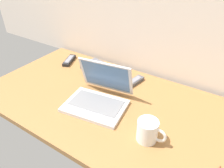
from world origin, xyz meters
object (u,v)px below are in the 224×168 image
laptop (99,95)px  book_stack (98,69)px  remote_control_near (134,82)px  coffee_mug (148,131)px  remote_control_far (69,60)px

laptop → book_stack: bearing=126.9°
remote_control_near → book_stack: size_ratio=0.71×
coffee_mug → remote_control_far: 0.87m
coffee_mug → book_stack: coffee_mug is taller
laptop → remote_control_near: laptop is taller
laptop → coffee_mug: bearing=-16.5°
laptop → book_stack: size_ratio=1.47×
laptop → book_stack: laptop is taller
coffee_mug → remote_control_near: (-0.26, 0.36, -0.04)m
coffee_mug → remote_control_far: coffee_mug is taller
laptop → remote_control_near: (0.07, 0.26, -0.03)m
coffee_mug → book_stack: bearing=146.1°
laptop → book_stack: (-0.19, 0.25, -0.02)m
remote_control_near → remote_control_far: same height
laptop → remote_control_near: 0.27m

